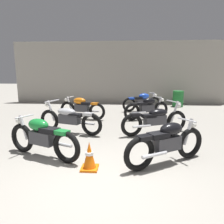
{
  "coord_description": "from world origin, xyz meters",
  "views": [
    {
      "loc": [
        0.47,
        -3.1,
        1.81
      ],
      "look_at": [
        0.0,
        3.44,
        0.55
      ],
      "focal_mm": 32.83,
      "sensor_mm": 36.0,
      "label": 1
    }
  ],
  "objects_px": {
    "motorcycle_right_row_2": "(147,108)",
    "motorcycle_right_row_3": "(142,102)",
    "motorcycle_left_row_1": "(69,118)",
    "motorcycle_left_row_0": "(42,137)",
    "oil_drum": "(178,99)",
    "motorcycle_right_row_0": "(167,142)",
    "motorcycle_left_row_2": "(82,107)",
    "traffic_cone": "(89,156)",
    "motorcycle_right_row_1": "(155,119)"
  },
  "relations": [
    {
      "from": "motorcycle_right_row_3",
      "to": "oil_drum",
      "type": "relative_size",
      "value": 2.2
    },
    {
      "from": "motorcycle_left_row_2",
      "to": "motorcycle_left_row_1",
      "type": "bearing_deg",
      "value": -88.83
    },
    {
      "from": "motorcycle_left_row_0",
      "to": "oil_drum",
      "type": "height_order",
      "value": "motorcycle_left_row_0"
    },
    {
      "from": "motorcycle_right_row_3",
      "to": "motorcycle_right_row_1",
      "type": "bearing_deg",
      "value": -88.15
    },
    {
      "from": "motorcycle_right_row_2",
      "to": "motorcycle_right_row_3",
      "type": "relative_size",
      "value": 0.97
    },
    {
      "from": "motorcycle_right_row_0",
      "to": "motorcycle_right_row_2",
      "type": "distance_m",
      "value": 4.05
    },
    {
      "from": "motorcycle_right_row_0",
      "to": "traffic_cone",
      "type": "xyz_separation_m",
      "value": [
        -1.5,
        -0.34,
        -0.2
      ]
    },
    {
      "from": "motorcycle_left_row_0",
      "to": "motorcycle_right_row_0",
      "type": "bearing_deg",
      "value": -3.5
    },
    {
      "from": "motorcycle_right_row_0",
      "to": "motorcycle_right_row_1",
      "type": "distance_m",
      "value": 2.06
    },
    {
      "from": "motorcycle_left_row_2",
      "to": "motorcycle_right_row_1",
      "type": "height_order",
      "value": "motorcycle_right_row_1"
    },
    {
      "from": "motorcycle_right_row_0",
      "to": "motorcycle_left_row_1",
      "type": "bearing_deg",
      "value": 141.93
    },
    {
      "from": "motorcycle_right_row_0",
      "to": "motorcycle_right_row_1",
      "type": "xyz_separation_m",
      "value": [
        0.05,
        2.05,
        -0.01
      ]
    },
    {
      "from": "motorcycle_right_row_1",
      "to": "motorcycle_right_row_3",
      "type": "distance_m",
      "value": 3.76
    },
    {
      "from": "motorcycle_right_row_0",
      "to": "motorcycle_right_row_2",
      "type": "bearing_deg",
      "value": 90.15
    },
    {
      "from": "motorcycle_left_row_1",
      "to": "oil_drum",
      "type": "relative_size",
      "value": 2.47
    },
    {
      "from": "motorcycle_left_row_2",
      "to": "traffic_cone",
      "type": "bearing_deg",
      "value": -75.88
    },
    {
      "from": "motorcycle_right_row_0",
      "to": "motorcycle_right_row_3",
      "type": "relative_size",
      "value": 0.93
    },
    {
      "from": "motorcycle_right_row_2",
      "to": "motorcycle_right_row_3",
      "type": "bearing_deg",
      "value": 92.0
    },
    {
      "from": "oil_drum",
      "to": "motorcycle_right_row_1",
      "type": "bearing_deg",
      "value": -110.14
    },
    {
      "from": "motorcycle_left_row_2",
      "to": "motorcycle_right_row_3",
      "type": "height_order",
      "value": "same"
    },
    {
      "from": "motorcycle_left_row_1",
      "to": "traffic_cone",
      "type": "xyz_separation_m",
      "value": [
        1.04,
        -2.33,
        -0.19
      ]
    },
    {
      "from": "motorcycle_left_row_0",
      "to": "motorcycle_right_row_0",
      "type": "height_order",
      "value": "same"
    },
    {
      "from": "oil_drum",
      "to": "traffic_cone",
      "type": "relative_size",
      "value": 1.57
    },
    {
      "from": "motorcycle_left_row_0",
      "to": "motorcycle_left_row_1",
      "type": "xyz_separation_m",
      "value": [
        0.08,
        1.83,
        -0.01
      ]
    },
    {
      "from": "motorcycle_right_row_3",
      "to": "traffic_cone",
      "type": "bearing_deg",
      "value": -103.1
    },
    {
      "from": "motorcycle_left_row_1",
      "to": "motorcycle_right_row_0",
      "type": "height_order",
      "value": "motorcycle_left_row_1"
    },
    {
      "from": "motorcycle_right_row_3",
      "to": "traffic_cone",
      "type": "distance_m",
      "value": 6.32
    },
    {
      "from": "oil_drum",
      "to": "traffic_cone",
      "type": "height_order",
      "value": "oil_drum"
    },
    {
      "from": "motorcycle_right_row_1",
      "to": "traffic_cone",
      "type": "bearing_deg",
      "value": -122.96
    },
    {
      "from": "motorcycle_left_row_0",
      "to": "motorcycle_left_row_1",
      "type": "bearing_deg",
      "value": 87.64
    },
    {
      "from": "motorcycle_left_row_1",
      "to": "motorcycle_left_row_2",
      "type": "height_order",
      "value": "motorcycle_left_row_1"
    },
    {
      "from": "motorcycle_left_row_2",
      "to": "oil_drum",
      "type": "bearing_deg",
      "value": 36.16
    },
    {
      "from": "oil_drum",
      "to": "motorcycle_right_row_0",
      "type": "bearing_deg",
      "value": -105.1
    },
    {
      "from": "motorcycle_left_row_0",
      "to": "motorcycle_right_row_1",
      "type": "distance_m",
      "value": 3.27
    },
    {
      "from": "motorcycle_right_row_0",
      "to": "motorcycle_right_row_1",
      "type": "relative_size",
      "value": 0.85
    },
    {
      "from": "motorcycle_left_row_0",
      "to": "motorcycle_left_row_1",
      "type": "relative_size",
      "value": 0.88
    },
    {
      "from": "motorcycle_left_row_2",
      "to": "motorcycle_right_row_2",
      "type": "distance_m",
      "value": 2.57
    },
    {
      "from": "motorcycle_left_row_1",
      "to": "motorcycle_left_row_0",
      "type": "bearing_deg",
      "value": -92.36
    },
    {
      "from": "motorcycle_left_row_0",
      "to": "motorcycle_left_row_2",
      "type": "bearing_deg",
      "value": 89.46
    },
    {
      "from": "motorcycle_left_row_1",
      "to": "motorcycle_left_row_2",
      "type": "relative_size",
      "value": 1.09
    },
    {
      "from": "motorcycle_right_row_2",
      "to": "motorcycle_left_row_2",
      "type": "bearing_deg",
      "value": -177.77
    },
    {
      "from": "motorcycle_right_row_2",
      "to": "motorcycle_left_row_1",
      "type": "bearing_deg",
      "value": -140.95
    },
    {
      "from": "motorcycle_right_row_1",
      "to": "motorcycle_right_row_2",
      "type": "distance_m",
      "value": 1.99
    },
    {
      "from": "motorcycle_left_row_1",
      "to": "traffic_cone",
      "type": "height_order",
      "value": "motorcycle_left_row_1"
    },
    {
      "from": "motorcycle_left_row_1",
      "to": "motorcycle_right_row_3",
      "type": "bearing_deg",
      "value": 57.1
    },
    {
      "from": "motorcycle_right_row_2",
      "to": "motorcycle_right_row_0",
      "type": "bearing_deg",
      "value": -89.85
    },
    {
      "from": "motorcycle_right_row_0",
      "to": "oil_drum",
      "type": "bearing_deg",
      "value": 74.9
    },
    {
      "from": "motorcycle_right_row_1",
      "to": "traffic_cone",
      "type": "height_order",
      "value": "motorcycle_right_row_1"
    },
    {
      "from": "motorcycle_right_row_3",
      "to": "traffic_cone",
      "type": "relative_size",
      "value": 3.47
    },
    {
      "from": "motorcycle_right_row_3",
      "to": "oil_drum",
      "type": "distance_m",
      "value": 2.5
    }
  ]
}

